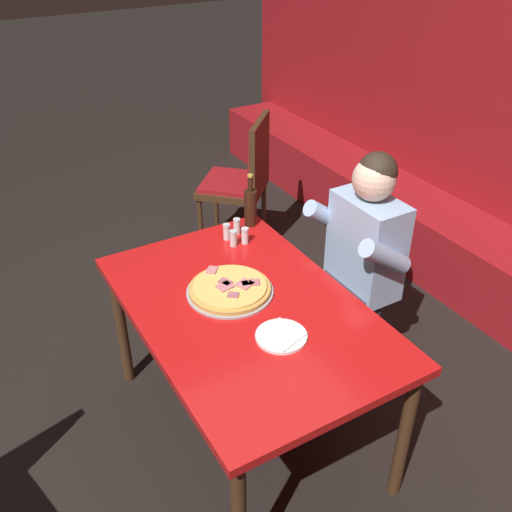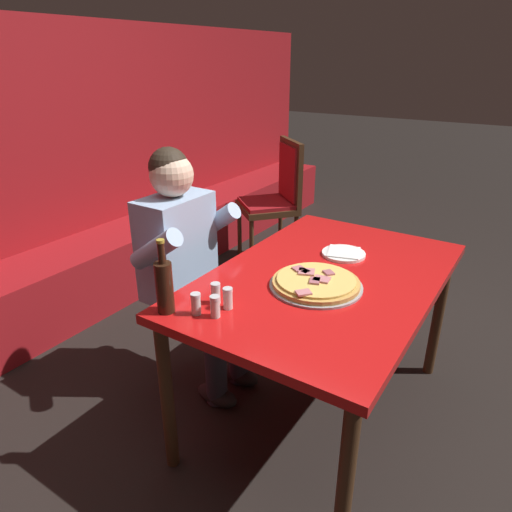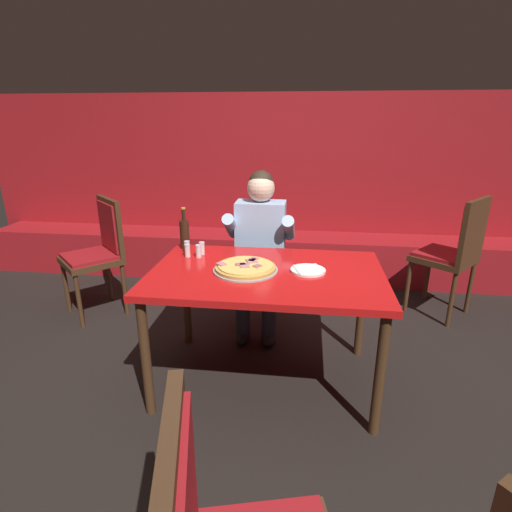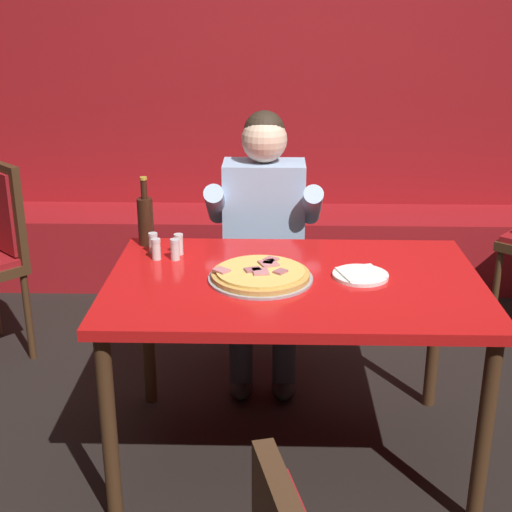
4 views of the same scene
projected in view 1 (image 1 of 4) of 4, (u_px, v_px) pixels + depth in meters
name	position (u px, v px, depth m)	size (l,w,h in m)	color
ground_plane	(248.00, 428.00, 2.87)	(24.00, 24.00, 0.00)	black
booth_bench	(508.00, 283.00, 3.54)	(6.46, 0.48, 0.46)	maroon
main_dining_table	(246.00, 321.00, 2.50)	(1.40, 0.91, 0.77)	#422816
pizza	(230.00, 289.00, 2.53)	(0.39, 0.39, 0.05)	#9E9EA3
plate_white_paper	(281.00, 336.00, 2.28)	(0.21, 0.21, 0.02)	white
beer_bottle	(250.00, 206.00, 3.00)	(0.07, 0.07, 0.29)	black
shaker_oregano	(237.00, 227.00, 2.96)	(0.04, 0.04, 0.09)	silver
shaker_red_pepper_flakes	(245.00, 236.00, 2.88)	(0.04, 0.04, 0.09)	silver
shaker_parmesan	(227.00, 232.00, 2.91)	(0.04, 0.04, 0.09)	silver
shaker_black_pepper	(233.00, 239.00, 2.86)	(0.04, 0.04, 0.09)	silver
diner_seated_blue_shirt	(351.00, 262.00, 2.87)	(0.53, 0.53, 1.27)	black
dining_chair_near_right	(243.00, 176.00, 4.02)	(0.62, 0.62, 1.01)	#422816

